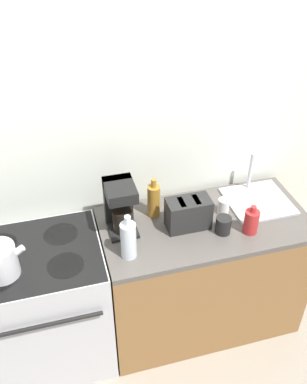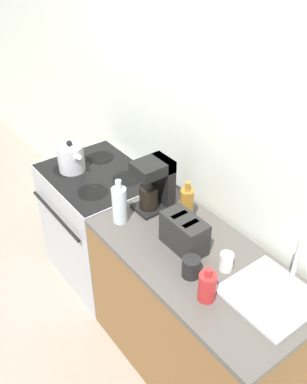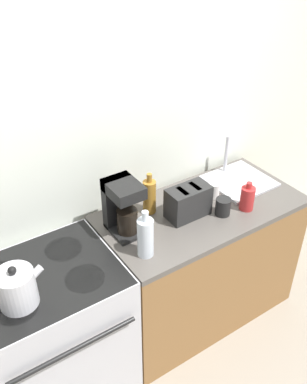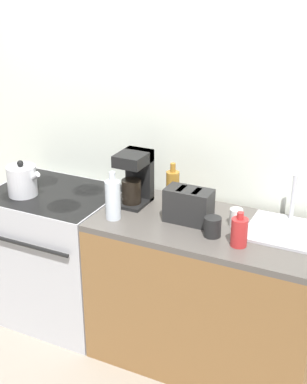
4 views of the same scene
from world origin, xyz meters
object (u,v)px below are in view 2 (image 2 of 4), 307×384
bottle_clear (119,204)px  cup_white (226,262)px  bottle_amber (187,205)px  stove (101,224)px  kettle (71,158)px  toaster (184,233)px  coffee_maker (156,183)px  bottle_red (207,286)px  cup_black (191,267)px

bottle_clear → cup_white: 0.70m
bottle_clear → bottle_amber: 0.39m
stove → kettle: kettle is taller
toaster → bottle_amber: (-0.17, 0.16, 0.01)m
toaster → coffee_maker: 0.41m
stove → bottle_amber: size_ratio=3.41×
stove → cup_white: (1.19, 0.07, 0.50)m
stove → bottle_amber: 0.96m
kettle → toaster: 1.09m
bottle_red → cup_black: size_ratio=1.74×
cup_black → stove: bearing=174.5°
cup_black → cup_white: size_ratio=1.08×
bottle_red → bottle_amber: size_ratio=0.71×
stove → bottle_red: 1.39m
bottle_red → bottle_clear: bearing=-179.7°
toaster → cup_white: 0.27m
kettle → cup_white: 1.35m
bottle_red → kettle: bearing=178.4°
kettle → bottle_red: 1.42m
stove → bottle_amber: bottle_amber is taller
kettle → cup_black: size_ratio=2.11×
toaster → coffee_maker: (-0.39, 0.10, 0.07)m
stove → toaster: size_ratio=3.48×
cup_white → cup_black: bearing=-113.5°
coffee_maker → bottle_clear: size_ratio=1.15×
stove → kettle: 0.57m
bottle_amber → cup_black: bottle_amber is taller
toaster → cup_white: toaster is taller
stove → bottle_red: bottle_red is taller
stove → kettle: (-0.15, -0.11, 0.54)m
bottle_red → bottle_clear: bottle_clear is taller
bottle_amber → cup_black: bearing=-37.2°
bottle_red → cup_white: (-0.08, 0.21, -0.03)m
bottle_red → bottle_clear: 0.74m
toaster → cup_white: size_ratio=2.60×
stove → coffee_maker: bearing=11.0°
toaster → cup_white: bearing=13.9°
cup_white → kettle: bearing=-172.7°
bottle_red → stove: bearing=173.5°
toaster → cup_black: (0.18, -0.11, -0.04)m
coffee_maker → bottle_amber: coffee_maker is taller
bottle_amber → stove: bearing=-167.9°
bottle_clear → cup_black: size_ratio=2.61×
stove → bottle_clear: size_ratio=3.22×
stove → kettle: size_ratio=3.97×
bottle_red → bottle_clear: (-0.74, -0.00, 0.04)m
stove → bottle_amber: (0.76, 0.16, 0.56)m
toaster → bottle_red: toaster is taller
stove → cup_black: 1.23m
kettle → cup_black: bearing=-0.0°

